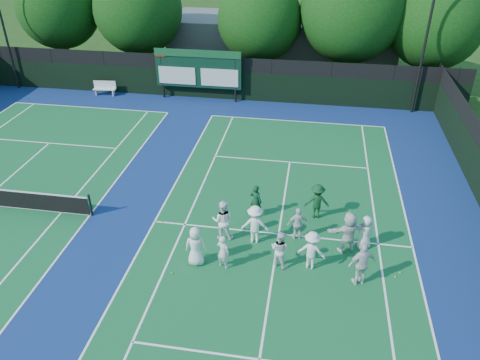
# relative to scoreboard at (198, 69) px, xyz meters

# --- Properties ---
(ground) EXTENTS (120.00, 120.00, 0.00)m
(ground) POSITION_rel_scoreboard_xyz_m (7.01, -15.59, -2.19)
(ground) COLOR #1A3A0F
(ground) RESTS_ON ground
(court_apron) EXTENTS (34.00, 32.00, 0.01)m
(court_apron) POSITION_rel_scoreboard_xyz_m (1.01, -14.59, -2.19)
(court_apron) COLOR navy
(court_apron) RESTS_ON ground
(near_court) EXTENTS (11.05, 23.85, 0.01)m
(near_court) POSITION_rel_scoreboard_xyz_m (7.01, -14.59, -2.18)
(near_court) COLOR #125B2E
(near_court) RESTS_ON ground
(back_fence) EXTENTS (34.00, 0.08, 3.00)m
(back_fence) POSITION_rel_scoreboard_xyz_m (1.01, 0.41, -0.83)
(back_fence) COLOR black
(back_fence) RESTS_ON ground
(scoreboard) EXTENTS (6.00, 0.21, 3.55)m
(scoreboard) POSITION_rel_scoreboard_xyz_m (0.00, 0.00, 0.00)
(scoreboard) COLOR black
(scoreboard) RESTS_ON ground
(clubhouse) EXTENTS (18.00, 6.00, 4.00)m
(clubhouse) POSITION_rel_scoreboard_xyz_m (5.01, 8.41, -0.19)
(clubhouse) COLOR #5C5C61
(clubhouse) RESTS_ON ground
(light_pole_right) EXTENTS (1.20, 0.30, 10.12)m
(light_pole_right) POSITION_rel_scoreboard_xyz_m (14.51, 0.11, 4.11)
(light_pole_right) COLOR black
(light_pole_right) RESTS_ON ground
(bench) EXTENTS (1.64, 0.58, 1.02)m
(bench) POSITION_rel_scoreboard_xyz_m (-6.92, -0.21, -1.64)
(bench) COLOR silver
(bench) RESTS_ON ground
(tree_a) EXTENTS (6.22, 6.22, 8.30)m
(tree_a) POSITION_rel_scoreboard_xyz_m (-11.57, 3.99, 2.83)
(tree_a) COLOR black
(tree_a) RESTS_ON ground
(tree_b) EXTENTS (6.51, 6.51, 8.44)m
(tree_b) POSITION_rel_scoreboard_xyz_m (-5.22, 3.99, 2.83)
(tree_b) COLOR black
(tree_b) RESTS_ON ground
(tree_c) EXTENTS (6.04, 6.04, 7.82)m
(tree_c) POSITION_rel_scoreboard_xyz_m (3.85, 3.99, 2.45)
(tree_c) COLOR black
(tree_c) RESTS_ON ground
(tree_d) EXTENTS (7.21, 7.21, 9.26)m
(tree_d) POSITION_rel_scoreboard_xyz_m (10.28, 3.99, 3.27)
(tree_d) COLOR black
(tree_d) RESTS_ON ground
(tree_e) EXTENTS (6.49, 6.49, 8.34)m
(tree_e) POSITION_rel_scoreboard_xyz_m (15.93, 3.99, 2.73)
(tree_e) COLOR black
(tree_e) RESTS_ON ground
(tennis_ball_0) EXTENTS (0.07, 0.07, 0.07)m
(tennis_ball_0) POSITION_rel_scoreboard_xyz_m (3.24, -17.69, -2.16)
(tennis_ball_0) COLOR #ACC817
(tennis_ball_0) RESTS_ON ground
(tennis_ball_2) EXTENTS (0.07, 0.07, 0.07)m
(tennis_ball_2) POSITION_rel_scoreboard_xyz_m (11.79, -16.24, -2.16)
(tennis_ball_2) COLOR #ACC817
(tennis_ball_2) RESTS_ON ground
(tennis_ball_3) EXTENTS (0.07, 0.07, 0.07)m
(tennis_ball_3) POSITION_rel_scoreboard_xyz_m (1.87, -14.59, -2.16)
(tennis_ball_3) COLOR #ACC817
(tennis_ball_3) RESTS_ON ground
(tennis_ball_5) EXTENTS (0.07, 0.07, 0.07)m
(tennis_ball_5) POSITION_rel_scoreboard_xyz_m (11.58, -16.51, -2.16)
(tennis_ball_5) COLOR #ACC817
(tennis_ball_5) RESTS_ON ground
(player_front_0) EXTENTS (0.86, 0.60, 1.68)m
(player_front_0) POSITION_rel_scoreboard_xyz_m (4.01, -16.94, -1.35)
(player_front_0) COLOR white
(player_front_0) RESTS_ON ground
(player_front_1) EXTENTS (0.63, 0.53, 1.48)m
(player_front_1) POSITION_rel_scoreboard_xyz_m (5.09, -16.97, -1.45)
(player_front_1) COLOR silver
(player_front_1) RESTS_ON ground
(player_front_2) EXTENTS (0.94, 0.86, 1.57)m
(player_front_2) POSITION_rel_scoreboard_xyz_m (7.20, -16.52, -1.40)
(player_front_2) COLOR silver
(player_front_2) RESTS_ON ground
(player_front_3) EXTENTS (1.14, 0.76, 1.64)m
(player_front_3) POSITION_rel_scoreboard_xyz_m (8.39, -16.44, -1.37)
(player_front_3) COLOR white
(player_front_3) RESTS_ON ground
(player_front_4) EXTENTS (1.17, 0.86, 1.84)m
(player_front_4) POSITION_rel_scoreboard_xyz_m (10.20, -17.02, -1.27)
(player_front_4) COLOR silver
(player_front_4) RESTS_ON ground
(player_back_0) EXTENTS (0.94, 0.77, 1.81)m
(player_back_0) POSITION_rel_scoreboard_xyz_m (4.72, -15.20, -1.28)
(player_back_0) COLOR white
(player_back_0) RESTS_ON ground
(player_back_1) EXTENTS (1.15, 0.71, 1.73)m
(player_back_1) POSITION_rel_scoreboard_xyz_m (6.07, -15.23, -1.33)
(player_back_1) COLOR white
(player_back_1) RESTS_ON ground
(player_back_2) EXTENTS (0.94, 0.60, 1.50)m
(player_back_2) POSITION_rel_scoreboard_xyz_m (7.79, -14.73, -1.44)
(player_back_2) COLOR silver
(player_back_2) RESTS_ON ground
(player_back_3) EXTENTS (1.77, 1.15, 1.82)m
(player_back_3) POSITION_rel_scoreboard_xyz_m (9.79, -15.19, -1.28)
(player_back_3) COLOR silver
(player_back_3) RESTS_ON ground
(player_back_4) EXTENTS (0.85, 0.70, 1.50)m
(player_back_4) POSITION_rel_scoreboard_xyz_m (10.48, -14.88, -1.44)
(player_back_4) COLOR silver
(player_back_4) RESTS_ON ground
(coach_left) EXTENTS (0.68, 0.58, 1.57)m
(coach_left) POSITION_rel_scoreboard_xyz_m (5.85, -13.38, -1.41)
(coach_left) COLOR #0F3720
(coach_left) RESTS_ON ground
(coach_right) EXTENTS (1.14, 0.74, 1.66)m
(coach_right) POSITION_rel_scoreboard_xyz_m (8.52, -13.05, -1.36)
(coach_right) COLOR #103C1E
(coach_right) RESTS_ON ground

